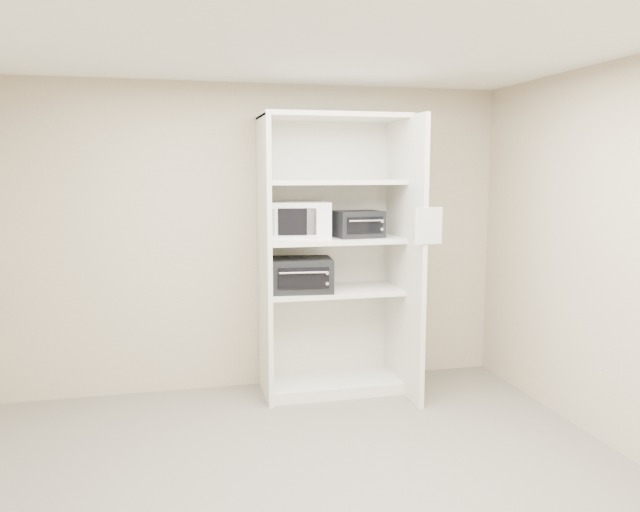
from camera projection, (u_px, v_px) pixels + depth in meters
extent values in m
cube|color=slate|center=(303.00, 491.00, 3.81)|extent=(4.50, 4.00, 0.01)
cube|color=white|center=(302.00, 33.00, 3.45)|extent=(4.50, 4.00, 0.01)
cube|color=tan|center=(257.00, 238.00, 5.56)|extent=(4.50, 0.02, 2.70)
cube|color=tan|center=(451.00, 390.00, 1.70)|extent=(4.50, 0.02, 2.70)
cube|color=tan|center=(634.00, 261.00, 4.14)|extent=(0.02, 4.00, 2.70)
cube|color=silver|center=(265.00, 259.00, 5.27)|extent=(0.04, 0.60, 2.40)
cube|color=silver|center=(405.00, 257.00, 5.40)|extent=(0.04, 0.90, 2.40)
cube|color=silver|center=(325.00, 253.00, 5.70)|extent=(1.24, 0.02, 2.40)
cube|color=silver|center=(332.00, 384.00, 5.59)|extent=(1.16, 0.56, 0.10)
cube|color=silver|center=(333.00, 291.00, 5.47)|extent=(1.16, 0.56, 0.04)
cube|color=silver|center=(333.00, 240.00, 5.41)|extent=(1.16, 0.56, 0.04)
cube|color=silver|center=(333.00, 182.00, 5.34)|extent=(1.16, 0.56, 0.04)
cube|color=silver|center=(333.00, 117.00, 5.27)|extent=(1.24, 0.60, 0.04)
cube|color=white|center=(299.00, 220.00, 5.37)|extent=(0.56, 0.45, 0.31)
cube|color=black|center=(358.00, 224.00, 5.42)|extent=(0.43, 0.34, 0.23)
cube|color=black|center=(301.00, 275.00, 5.33)|extent=(0.55, 0.44, 0.29)
cube|color=white|center=(429.00, 226.00, 4.93)|extent=(0.23, 0.02, 0.29)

